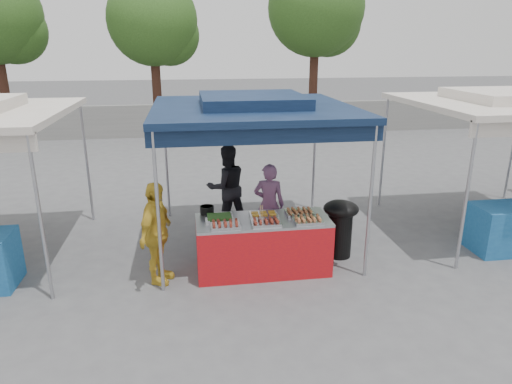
{
  "coord_description": "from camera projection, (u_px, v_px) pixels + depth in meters",
  "views": [
    {
      "loc": [
        -1.05,
        -6.38,
        3.35
      ],
      "look_at": [
        0.0,
        0.6,
        1.05
      ],
      "focal_mm": 32.0,
      "sensor_mm": 36.0,
      "label": 1
    }
  ],
  "objects": [
    {
      "name": "wok_burner",
      "position": [
        340.0,
        224.0,
        7.4
      ],
      "size": [
        0.57,
        0.57,
        0.96
      ],
      "rotation": [
        0.0,
        0.0,
        -0.41
      ],
      "color": "black",
      "rests_on": "ground_plane"
    },
    {
      "name": "crate_stacked",
      "position": [
        277.0,
        225.0,
        7.7
      ],
      "size": [
        0.47,
        0.33,
        0.28
      ],
      "primitive_type": "cube",
      "color": "navy",
      "rests_on": "crate_right"
    },
    {
      "name": "crate_right",
      "position": [
        276.0,
        241.0,
        7.79
      ],
      "size": [
        0.49,
        0.34,
        0.3
      ],
      "primitive_type": "cube",
      "color": "navy",
      "rests_on": "ground_plane"
    },
    {
      "name": "vendor_woman",
      "position": [
        269.0,
        205.0,
        7.8
      ],
      "size": [
        0.6,
        0.48,
        1.45
      ],
      "primitive_type": "imported",
      "rotation": [
        0.0,
        0.0,
        2.86
      ],
      "color": "#794D72",
      "rests_on": "ground_plane"
    },
    {
      "name": "food_tray_bl",
      "position": [
        219.0,
        218.0,
        6.78
      ],
      "size": [
        0.42,
        0.3,
        0.07
      ],
      "color": "#B1B1B5",
      "rests_on": "vendor_table"
    },
    {
      "name": "cooking_pot",
      "position": [
        207.0,
        210.0,
        7.02
      ],
      "size": [
        0.21,
        0.21,
        0.12
      ],
      "primitive_type": "cylinder",
      "color": "black",
      "rests_on": "vendor_table"
    },
    {
      "name": "skewer_cup",
      "position": [
        262.0,
        221.0,
        6.59
      ],
      "size": [
        0.09,
        0.09,
        0.11
      ],
      "primitive_type": "cylinder",
      "color": "#A6A6AD",
      "rests_on": "vendor_table"
    },
    {
      "name": "ground_plane",
      "position": [
        262.0,
        267.0,
        7.18
      ],
      "size": [
        80.0,
        80.0,
        0.0
      ],
      "primitive_type": "plane",
      "color": "#4F5052"
    },
    {
      "name": "tree_2",
      "position": [
        319.0,
        12.0,
        18.41
      ],
      "size": [
        3.89,
        3.89,
        6.69
      ],
      "color": "#391F16",
      "rests_on": "ground_plane"
    },
    {
      "name": "back_wall",
      "position": [
        215.0,
        119.0,
        17.34
      ],
      "size": [
        40.0,
        0.25,
        1.2
      ],
      "primitive_type": "cube",
      "color": "slate",
      "rests_on": "ground_plane"
    },
    {
      "name": "crate_left",
      "position": [
        236.0,
        244.0,
        7.63
      ],
      "size": [
        0.51,
        0.35,
        0.3
      ],
      "primitive_type": "cube",
      "color": "navy",
      "rests_on": "ground_plane"
    },
    {
      "name": "food_tray_fr",
      "position": [
        308.0,
        220.0,
        6.68
      ],
      "size": [
        0.42,
        0.3,
        0.07
      ],
      "color": "#B1B1B5",
      "rests_on": "vendor_table"
    },
    {
      "name": "tree_1",
      "position": [
        156.0,
        24.0,
        17.62
      ],
      "size": [
        3.51,
        3.45,
        5.94
      ],
      "color": "#391F16",
      "rests_on": "ground_plane"
    },
    {
      "name": "helper_man",
      "position": [
        227.0,
        187.0,
        8.54
      ],
      "size": [
        0.9,
        0.78,
        1.59
      ],
      "primitive_type": "imported",
      "rotation": [
        0.0,
        0.0,
        3.39
      ],
      "color": "black",
      "rests_on": "ground_plane"
    },
    {
      "name": "food_tray_br",
      "position": [
        300.0,
        212.0,
        7.0
      ],
      "size": [
        0.42,
        0.3,
        0.07
      ],
      "color": "#B1B1B5",
      "rests_on": "vendor_table"
    },
    {
      "name": "food_tray_fm",
      "position": [
        266.0,
        222.0,
        6.61
      ],
      "size": [
        0.42,
        0.3,
        0.07
      ],
      "color": "#B1B1B5",
      "rests_on": "vendor_table"
    },
    {
      "name": "food_tray_bm",
      "position": [
        264.0,
        215.0,
        6.9
      ],
      "size": [
        0.42,
        0.3,
        0.07
      ],
      "color": "#B1B1B5",
      "rests_on": "vendor_table"
    },
    {
      "name": "customer_person",
      "position": [
        156.0,
        234.0,
        6.52
      ],
      "size": [
        0.67,
        0.97,
        1.53
      ],
      "primitive_type": "imported",
      "rotation": [
        0.0,
        0.0,
        1.2
      ],
      "color": "gold",
      "rests_on": "ground_plane"
    },
    {
      "name": "vendor_table",
      "position": [
        263.0,
        245.0,
        6.96
      ],
      "size": [
        2.0,
        0.8,
        0.85
      ],
      "color": "#AB0F15",
      "rests_on": "ground_plane"
    },
    {
      "name": "main_canopy",
      "position": [
        253.0,
        107.0,
        7.36
      ],
      "size": [
        3.2,
        3.2,
        2.57
      ],
      "color": "#A6A6AD",
      "rests_on": "ground_plane"
    },
    {
      "name": "food_tray_fl",
      "position": [
        225.0,
        225.0,
        6.51
      ],
      "size": [
        0.42,
        0.3,
        0.07
      ],
      "color": "#B1B1B5",
      "rests_on": "vendor_table"
    }
  ]
}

